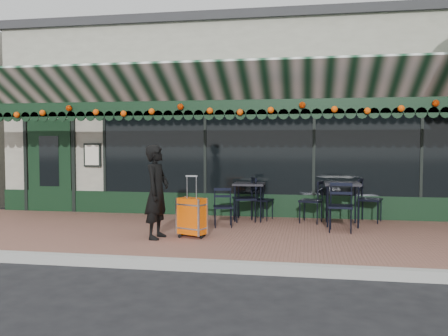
% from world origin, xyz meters
% --- Properties ---
extents(ground, '(80.00, 80.00, 0.00)m').
position_xyz_m(ground, '(0.00, 0.00, 0.00)').
color(ground, black).
rests_on(ground, ground).
extents(sidewalk, '(18.00, 4.00, 0.15)m').
position_xyz_m(sidewalk, '(0.00, 2.00, 0.07)').
color(sidewalk, brown).
rests_on(sidewalk, ground).
extents(curb, '(18.00, 0.16, 0.15)m').
position_xyz_m(curb, '(0.00, -0.08, 0.07)').
color(curb, '#9E9E99').
rests_on(curb, ground).
extents(restaurant_building, '(12.00, 9.60, 4.50)m').
position_xyz_m(restaurant_building, '(0.00, 7.84, 2.27)').
color(restaurant_building, gray).
rests_on(restaurant_building, ground).
extents(woman, '(0.43, 0.61, 1.60)m').
position_xyz_m(woman, '(-1.26, 1.27, 0.95)').
color(woman, black).
rests_on(woman, sidewalk).
extents(suitcase, '(0.53, 0.41, 1.06)m').
position_xyz_m(suitcase, '(-0.70, 1.46, 0.51)').
color(suitcase, '#E05207').
rests_on(suitcase, sidewalk).
extents(cafe_table_a, '(0.69, 0.69, 0.85)m').
position_xyz_m(cafe_table_a, '(1.94, 3.15, 0.91)').
color(cafe_table_a, black).
rests_on(cafe_table_a, sidewalk).
extents(cafe_table_b, '(0.64, 0.64, 0.79)m').
position_xyz_m(cafe_table_b, '(0.06, 3.46, 0.86)').
color(cafe_table_b, black).
rests_on(cafe_table_b, sidewalk).
extents(chair_a_left, '(0.54, 0.54, 0.88)m').
position_xyz_m(chair_a_left, '(1.34, 3.36, 0.59)').
color(chair_a_left, black).
rests_on(chair_a_left, sidewalk).
extents(chair_a_right, '(0.57, 0.57, 0.91)m').
position_xyz_m(chair_a_right, '(2.55, 3.65, 0.61)').
color(chair_a_right, black).
rests_on(chair_a_right, sidewalk).
extents(chair_a_front, '(0.49, 0.49, 0.91)m').
position_xyz_m(chair_a_front, '(1.87, 2.44, 0.61)').
color(chair_a_front, black).
rests_on(chair_a_front, sidewalk).
extents(chair_b_left, '(0.58, 0.58, 0.93)m').
position_xyz_m(chair_b_left, '(-0.02, 3.29, 0.62)').
color(chair_b_left, black).
rests_on(chair_b_left, sidewalk).
extents(chair_b_right, '(0.51, 0.51, 0.82)m').
position_xyz_m(chair_b_right, '(0.33, 3.57, 0.56)').
color(chair_b_right, black).
rests_on(chair_b_right, sidewalk).
extents(chair_b_front, '(0.46, 0.46, 0.76)m').
position_xyz_m(chair_b_front, '(-0.35, 2.57, 0.53)').
color(chair_b_front, black).
rests_on(chair_b_front, sidewalk).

